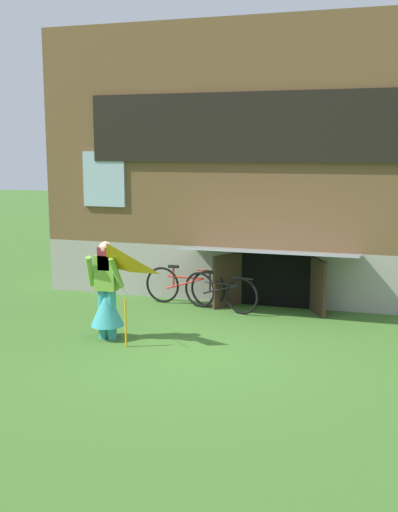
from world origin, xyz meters
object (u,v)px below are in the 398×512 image
(kite, at_px, (107,268))
(bicycle_red, at_px, (185,286))
(bicycle_black, at_px, (220,292))
(person, at_px, (107,298))

(kite, bearing_deg, bicycle_red, 85.88)
(bicycle_black, bearing_deg, bicycle_red, -178.99)
(person, relative_size, bicycle_black, 1.01)
(bicycle_black, height_order, bicycle_red, bicycle_red)
(kite, height_order, bicycle_black, kite)
(bicycle_black, distance_m, bicycle_red, 0.79)
(kite, bearing_deg, person, 118.16)
(kite, height_order, bicycle_red, kite)
(person, distance_m, bicycle_red, 2.49)
(person, xyz_separation_m, bicycle_black, (1.24, 2.21, -0.30))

